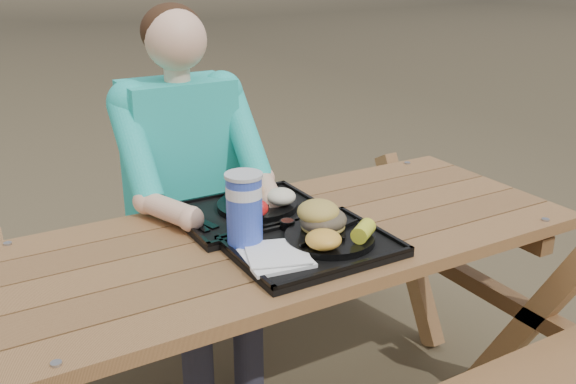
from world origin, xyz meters
TOP-DOWN VIEW (x-y plane):
  - picnic_table at (0.00, 0.00)m, footprint 1.80×1.49m
  - tray_near at (-0.01, -0.15)m, footprint 0.45×0.35m
  - tray_far at (-0.04, 0.16)m, footprint 0.45×0.35m
  - plate_near at (0.05, -0.15)m, footprint 0.26×0.26m
  - plate_far at (-0.01, 0.17)m, footprint 0.26×0.26m
  - napkin_stack at (-0.14, -0.18)m, footprint 0.19×0.19m
  - soda_cup at (-0.17, -0.05)m, footprint 0.10×0.10m
  - condiment_bbq at (-0.01, -0.02)m, footprint 0.04×0.04m
  - condiment_mustard at (0.06, -0.03)m, footprint 0.06×0.06m
  - sandwich at (0.06, -0.11)m, footprint 0.13×0.13m
  - mac_cheese at (-0.01, -0.22)m, footprint 0.10×0.10m
  - corn_cob at (0.11, -0.22)m, footprint 0.11×0.11m
  - cutlery_far at (-0.21, 0.16)m, footprint 0.06×0.15m
  - burger at (-0.03, 0.23)m, footprint 0.11×0.11m
  - baked_beans at (-0.07, 0.10)m, footprint 0.09×0.09m
  - potato_salad at (0.04, 0.12)m, footprint 0.09×0.09m
  - diner at (-0.11, 0.56)m, footprint 0.48×0.84m

SIDE VIEW (x-z plane):
  - picnic_table at x=0.00m, z-range 0.00..0.75m
  - diner at x=-0.11m, z-range 0.00..1.28m
  - tray_near at x=-0.01m, z-range 0.75..0.77m
  - tray_far at x=-0.04m, z-range 0.75..0.77m
  - cutlery_far at x=-0.21m, z-range 0.77..0.78m
  - napkin_stack at x=-0.14m, z-range 0.77..0.79m
  - plate_near at x=0.05m, z-range 0.77..0.79m
  - plate_far at x=-0.01m, z-range 0.77..0.79m
  - condiment_bbq at x=-0.01m, z-range 0.77..0.80m
  - condiment_mustard at x=0.06m, z-range 0.77..0.80m
  - baked_beans at x=-0.07m, z-range 0.79..0.83m
  - corn_cob at x=0.11m, z-range 0.79..0.84m
  - mac_cheese at x=-0.01m, z-range 0.79..0.84m
  - potato_salad at x=0.04m, z-range 0.79..0.84m
  - burger at x=-0.03m, z-range 0.79..0.89m
  - sandwich at x=0.06m, z-range 0.79..0.92m
  - soda_cup at x=-0.17m, z-range 0.77..0.97m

